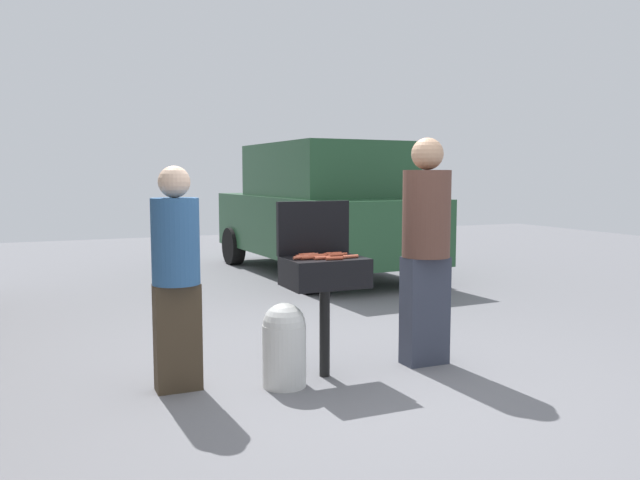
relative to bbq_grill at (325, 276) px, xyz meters
The scene contains 21 objects.
ground_plane 0.79m from the bbq_grill, 56.91° to the right, with size 24.00×24.00×0.00m, color slate.
bbq_grill is the anchor object (origin of this frame).
grill_lid_open 0.42m from the bbq_grill, 90.00° to the left, with size 0.60×0.05×0.42m, color black.
hot_dog_0 0.23m from the bbq_grill, 40.21° to the left, with size 0.03×0.03×0.13m, color #AD4228.
hot_dog_1 0.20m from the bbq_grill, 37.96° to the left, with size 0.03×0.03×0.13m, color #AD4228.
hot_dog_2 0.17m from the bbq_grill, 165.40° to the right, with size 0.03×0.03×0.13m, color #AD4228.
hot_dog_3 0.19m from the bbq_grill, 123.70° to the right, with size 0.03×0.03×0.13m, color #B74C33.
hot_dog_4 0.22m from the bbq_grill, 161.52° to the left, with size 0.03×0.03×0.13m, color #B74C33.
hot_dog_5 0.18m from the bbq_grill, ahead, with size 0.03×0.03×0.13m, color #AD4228.
hot_dog_6 0.22m from the bbq_grill, 161.66° to the right, with size 0.03×0.03×0.13m, color #AD4228.
hot_dog_7 0.20m from the bbq_grill, 126.80° to the left, with size 0.03×0.03×0.13m, color #C6593D.
hot_dog_8 0.22m from the bbq_grill, 86.51° to the right, with size 0.03×0.03×0.13m, color #AD4228.
hot_dog_9 0.25m from the bbq_grill, behind, with size 0.03×0.03×0.13m, color #C6593D.
hot_dog_10 0.23m from the bbq_grill, 125.23° to the left, with size 0.03×0.03×0.13m, color #AD4228.
hot_dog_11 0.16m from the bbq_grill, 125.36° to the left, with size 0.03×0.03×0.13m, color #AD4228.
hot_dog_12 0.25m from the bbq_grill, 33.81° to the right, with size 0.03×0.03×0.13m, color #C6593D.
hot_dog_13 0.21m from the bbq_grill, 15.79° to the left, with size 0.03×0.03×0.13m, color #AD4228.
propane_tank 0.59m from the bbq_grill, 164.61° to the right, with size 0.32×0.32×0.62m.
person_left 1.11m from the bbq_grill, behind, with size 0.34×0.34×1.61m.
person_right 0.91m from the bbq_grill, ahead, with size 0.39×0.39×1.84m.
parked_minivan 5.19m from the bbq_grill, 66.56° to the left, with size 2.20×4.49×2.02m.
Camera 1 is at (-2.05, -4.24, 1.54)m, focal length 35.91 mm.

